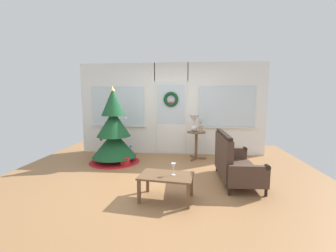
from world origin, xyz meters
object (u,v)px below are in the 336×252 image
(settee_sofa, at_px, (233,163))
(gift_box, at_px, (125,161))
(side_table, at_px, (196,140))
(flower_vase, at_px, (201,128))
(christmas_tree, at_px, (114,134))
(table_lamp, at_px, (194,121))
(coffee_table, at_px, (166,179))
(wine_glass, at_px, (174,166))

(settee_sofa, bearing_deg, gift_box, 160.63)
(side_table, bearing_deg, flower_vase, -30.96)
(christmas_tree, xyz_separation_m, table_lamp, (1.99, 0.47, 0.31))
(flower_vase, xyz_separation_m, gift_box, (-1.80, -0.63, -0.74))
(settee_sofa, height_order, coffee_table, settee_sofa)
(christmas_tree, xyz_separation_m, side_table, (2.05, 0.43, -0.19))
(flower_vase, bearing_deg, settee_sofa, -69.27)
(wine_glass, bearing_deg, christmas_tree, 129.70)
(flower_vase, distance_m, wine_glass, 2.39)
(settee_sofa, xyz_separation_m, side_table, (-0.65, 1.52, 0.14))
(christmas_tree, relative_size, settee_sofa, 1.36)
(settee_sofa, relative_size, coffee_table, 1.54)
(christmas_tree, height_order, gift_box, christmas_tree)
(flower_vase, height_order, wine_glass, flower_vase)
(table_lamp, bearing_deg, settee_sofa, -65.45)
(table_lamp, bearing_deg, gift_box, -155.87)
(table_lamp, bearing_deg, flower_vase, -32.01)
(table_lamp, distance_m, flower_vase, 0.25)
(wine_glass, xyz_separation_m, gift_box, (-1.26, 1.68, -0.45))
(settee_sofa, bearing_deg, wine_glass, -141.82)
(settee_sofa, relative_size, side_table, 1.91)
(side_table, xyz_separation_m, coffee_table, (-0.55, -2.38, -0.17))
(flower_vase, relative_size, gift_box, 1.78)
(settee_sofa, distance_m, coffee_table, 1.48)
(gift_box, bearing_deg, flower_vase, 19.41)
(wine_glass, relative_size, gift_box, 0.99)
(flower_vase, distance_m, gift_box, 2.05)
(side_table, height_order, wine_glass, side_table)
(settee_sofa, bearing_deg, flower_vase, 110.73)
(side_table, relative_size, wine_glass, 3.72)
(table_lamp, relative_size, wine_glass, 2.26)
(table_lamp, bearing_deg, wine_glass, -98.85)
(settee_sofa, height_order, flower_vase, flower_vase)
(flower_vase, bearing_deg, coffee_table, -105.65)
(wine_glass, height_order, gift_box, wine_glass)
(side_table, height_order, flower_vase, flower_vase)
(table_lamp, height_order, coffee_table, table_lamp)
(settee_sofa, bearing_deg, table_lamp, 114.55)
(gift_box, bearing_deg, table_lamp, 24.13)
(christmas_tree, relative_size, side_table, 2.60)
(coffee_table, bearing_deg, table_lamp, 78.55)
(wine_glass, bearing_deg, side_table, 79.60)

